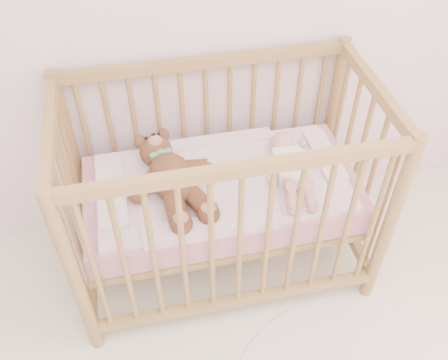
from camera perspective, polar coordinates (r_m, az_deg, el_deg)
name	(u,v)px	position (r m, az deg, el deg)	size (l,w,h in m)	color
crib	(222,191)	(2.26, -0.27, -1.30)	(1.36, 0.76, 1.00)	#A98647
mattress	(222,194)	(2.27, -0.26, -1.56)	(1.22, 0.62, 0.13)	pink
blanket	(222,182)	(2.22, -0.27, -0.22)	(1.10, 0.58, 0.06)	pink
baby	(290,163)	(2.22, 7.54, 1.96)	(0.24, 0.49, 0.12)	white
teddy_bear	(173,178)	(2.12, -5.87, 0.18)	(0.41, 0.59, 0.16)	brown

